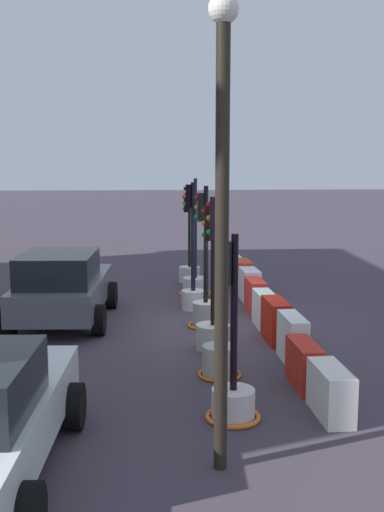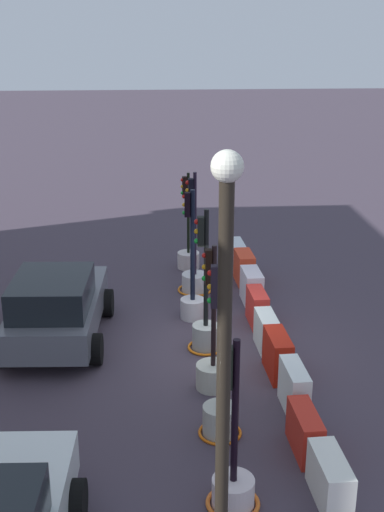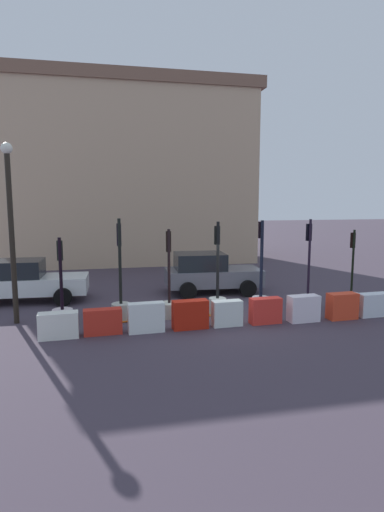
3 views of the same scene
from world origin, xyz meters
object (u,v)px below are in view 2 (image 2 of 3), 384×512
Objects in this scene: traffic_light_4 at (192,293)px; traffic_light_6 at (188,253)px; construction_barrier_0 at (330,479)px; construction_barrier_3 at (278,355)px; street_lamp_post at (224,355)px; traffic_light_2 at (213,364)px; traffic_light_0 at (233,481)px; construction_barrier_2 at (294,389)px; traffic_light_1 at (220,406)px; construction_barrier_5 at (257,308)px; traffic_light_5 at (195,275)px; construction_barrier_4 at (266,332)px; traffic_light_3 at (205,325)px; construction_barrier_6 at (252,287)px; construction_barrier_1 at (305,432)px; car_grey_saloon at (57,307)px; construction_barrier_7 at (244,268)px; construction_barrier_8 at (236,255)px.

traffic_light_6 is (3.62, -0.12, -0.20)m from traffic_light_4.
construction_barrier_3 is (3.96, 0.07, 0.07)m from construction_barrier_0.
construction_barrier_0 is (-6.94, -1.66, -0.29)m from traffic_light_4.
traffic_light_2 is at bearing -4.36° from street_lamp_post.
traffic_light_0 is 2.54× the size of construction_barrier_2.
traffic_light_1 is 3.26× the size of construction_barrier_5.
construction_barrier_4 is at bearing -158.77° from traffic_light_5.
traffic_light_1 is 3.36m from traffic_light_3.
traffic_light_6 is at bearing 28.70° from construction_barrier_6.
traffic_light_3 is at bearing 19.13° from construction_barrier_1.
construction_barrier_2 reaches higher than construction_barrier_1.
construction_barrier_5 is at bearing -12.26° from traffic_light_0.
car_grey_saloon is (-4.73, 3.31, 0.41)m from traffic_light_6.
traffic_light_2 is 1.75m from construction_barrier_2.
construction_barrier_7 is at bearing -1.42° from construction_barrier_5.
car_grey_saloon is at bearing 145.00° from traffic_light_6.
car_grey_saloon is (0.66, 4.75, 0.46)m from construction_barrier_4.
traffic_light_0 is at bearing 170.90° from construction_barrier_7.
traffic_light_2 is at bearing -179.51° from traffic_light_6.
construction_barrier_2 is at bearing -166.62° from traffic_light_5.
construction_barrier_0 is 1.18× the size of construction_barrier_4.
construction_barrier_8 is at bearing -92.98° from traffic_light_6.
construction_barrier_1 is 6.60m from car_grey_saloon.
traffic_light_5 is at bearing -0.21° from traffic_light_0.
traffic_light_1 is 3.07× the size of construction_barrier_2.
construction_barrier_5 is at bearing -160.50° from traffic_light_6.
traffic_light_6 is (10.58, 0.03, 0.02)m from traffic_light_0.
traffic_light_4 is 1.64m from construction_barrier_5.
traffic_light_3 is 5.32m from traffic_light_6.
construction_barrier_2 is 0.27× the size of car_grey_saloon.
traffic_light_5 is (1.78, -0.18, -0.20)m from traffic_light_4.
traffic_light_5 is 4.96m from construction_barrier_3.
traffic_light_4 is at bearing 174.19° from traffic_light_5.
traffic_light_3 is 2.95m from construction_barrier_6.
traffic_light_0 is at bearing -179.85° from traffic_light_6.
construction_barrier_4 is 1.31m from construction_barrier_5.
car_grey_saloon is 0.72× the size of street_lamp_post.
traffic_light_1 is 2.96× the size of construction_barrier_0.
street_lamp_post reaches higher than construction_barrier_6.
construction_barrier_4 is 0.17× the size of street_lamp_post.
car_grey_saloon is (2.31, 3.37, 0.35)m from traffic_light_2.
construction_barrier_7 is (2.30, -1.63, -0.23)m from traffic_light_4.
street_lamp_post is (-4.08, 1.85, 2.92)m from construction_barrier_2.
construction_barrier_6 is 1.42m from construction_barrier_7.
traffic_light_6 is at bearing 10.79° from construction_barrier_2.
traffic_light_6 is at bearing 12.54° from construction_barrier_3.
traffic_light_4 is at bearing 144.67° from construction_barrier_7.
construction_barrier_8 is at bearing -14.75° from traffic_light_3.
traffic_light_1 is at bearing -139.78° from car_grey_saloon.
traffic_light_1 reaches higher than traffic_light_5.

